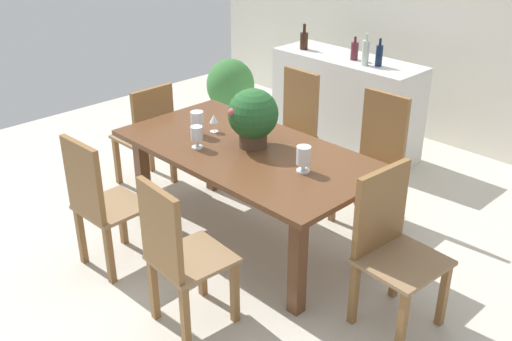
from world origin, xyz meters
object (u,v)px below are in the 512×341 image
Objects in this scene: crystal_vase_left at (197,120)px; wine_bottle_tall at (365,52)px; dining_table at (247,162)px; potted_plant_floor at (230,86)px; crystal_vase_right at (304,157)px; wine_bottle_dark at (304,40)px; chair_far_left at (293,124)px; flower_centerpiece at (253,116)px; crystal_vase_center_near at (197,135)px; wine_bottle_green at (354,51)px; wine_bottle_clear at (379,55)px; chair_near_right at (177,252)px; kitchen_counter at (345,104)px; chair_near_left at (99,200)px; chair_head_end at (148,132)px; wine_glass at (214,120)px; chair_foot_end at (391,241)px; chair_far_right at (375,153)px.

crystal_vase_left is 1.89m from wine_bottle_tall.
dining_table is 2.80× the size of potted_plant_floor.
crystal_vase_right is 0.26× the size of potted_plant_floor.
wine_bottle_tall is 0.77m from wine_bottle_dark.
chair_far_left is 4.03× the size of wine_bottle_dark.
flower_centerpiece is (-0.00, 0.06, 0.34)m from dining_table.
crystal_vase_center_near is at bearing -129.18° from flower_centerpiece.
flower_centerpiece is 2.32× the size of crystal_vase_left.
potted_plant_floor is (-1.52, -0.22, -0.66)m from wine_bottle_green.
crystal_vase_left is 0.72× the size of wine_bottle_clear.
chair_near_right is at bearing -67.11° from flower_centerpiece.
flower_centerpiece is at bearing -63.64° from chair_far_left.
wine_bottle_tall reaches higher than kitchen_counter.
chair_near_left is 1.26m from chair_head_end.
kitchen_counter is (-0.13, 1.98, -0.40)m from crystal_vase_left.
chair_near_left is 2.89m from wine_bottle_dark.
crystal_vase_right is (0.52, 0.01, 0.21)m from dining_table.
wine_glass is at bearing -46.20° from chair_near_right.
dining_table is at bearing -86.11° from flower_centerpiece.
dining_table is at bearing -61.87° from chair_near_right.
crystal_vase_center_near is 0.65× the size of wine_bottle_dark.
chair_head_end is at bearing 165.91° from crystal_vase_center_near.
chair_near_left is 0.94m from crystal_vase_left.
crystal_vase_right is (-0.71, 0.00, 0.32)m from chair_foot_end.
chair_near_right is at bearing -91.54° from chair_far_right.
crystal_vase_left is (-0.01, 0.87, 0.33)m from chair_near_left.
chair_far_left is at bearing -23.32° from potted_plant_floor.
flower_centerpiece is at bearing 91.84° from chair_foot_end.
chair_far_right is 0.68× the size of kitchen_counter.
chair_near_right is 3.39× the size of wine_bottle_tall.
chair_far_left is 5.54× the size of crystal_vase_left.
chair_near_left is at bearing -88.89° from wine_bottle_green.
wine_bottle_green is at bearing 177.61° from wine_bottle_clear.
crystal_vase_right reaches higher than dining_table.
crystal_vase_left is at bearing -168.25° from dining_table.
chair_head_end is 2.18m from wine_bottle_clear.
wine_bottle_tall is at bearing 91.52° from crystal_vase_center_near.
chair_near_left is (0.00, -1.93, -0.01)m from chair_far_left.
chair_near_left is 1.06× the size of chair_head_end.
chair_far_right is 1.10m from flower_centerpiece.
chair_far_right is at bearing -47.55° from wine_bottle_tall.
chair_head_end is 5.28× the size of crystal_vase_right.
flower_centerpiece is at bearing 50.82° from crystal_vase_center_near.
crystal_vase_right is (0.53, -0.05, -0.13)m from flower_centerpiece.
flower_centerpiece reaches higher than crystal_vase_center_near.
wine_bottle_dark is at bearing -171.45° from kitchen_counter.
wine_bottle_tall reaches higher than chair_head_end.
chair_far_left reaches higher than chair_head_end.
chair_foot_end is 2.61m from kitchen_counter.
wine_bottle_dark is at bearing 128.19° from chair_far_left.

